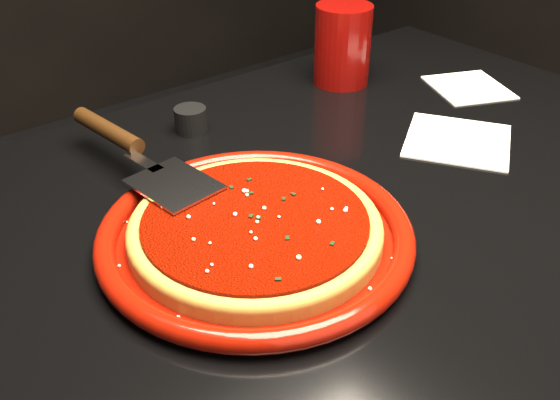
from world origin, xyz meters
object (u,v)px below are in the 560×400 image
at_px(plate, 256,234).
at_px(cup, 343,45).
at_px(table, 321,382).
at_px(pizza_server, 139,151).
at_px(ramekin, 191,120).

bearing_deg(plate, cup, 35.45).
bearing_deg(plate, table, 11.51).
bearing_deg(plate, pizza_server, 100.20).
bearing_deg(cup, pizza_server, -169.11).
bearing_deg(pizza_server, table, -50.68).
bearing_deg(table, ramekin, 101.54).
height_order(cup, ramekin, cup).
relative_size(pizza_server, ramekin, 7.10).
relative_size(plate, ramekin, 7.43).
bearing_deg(table, plate, -168.49).
relative_size(plate, pizza_server, 1.05).
relative_size(cup, ramekin, 2.80).
relative_size(pizza_server, cup, 2.54).
height_order(pizza_server, cup, cup).
height_order(plate, pizza_server, pizza_server).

